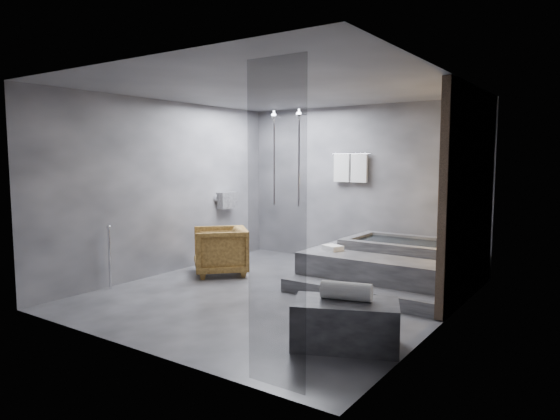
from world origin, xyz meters
The scene contains 7 objects.
room centered at (0.40, 0.24, 1.73)m, with size 5.00×5.04×2.82m.
tub_deck centered at (1.05, 1.45, 0.25)m, with size 2.20×2.00×0.50m, color #38383B.
tub_step centered at (1.05, 0.27, 0.09)m, with size 2.20×0.36×0.18m, color #38383B.
concrete_bench centered at (1.66, -1.26, 0.23)m, with size 1.04×0.57×0.47m, color #2D2D30.
driftwood_chair centered at (-1.45, 0.40, 0.38)m, with size 0.82×0.85×0.77m, color #4D3313.
rolled_towel centered at (1.65, -1.22, 0.56)m, with size 0.18×0.18×0.51m, color white.
deck_towel centered at (0.32, 0.92, 0.54)m, with size 0.29×0.21×0.08m, color white.
Camera 1 is at (3.86, -5.61, 1.89)m, focal length 32.00 mm.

